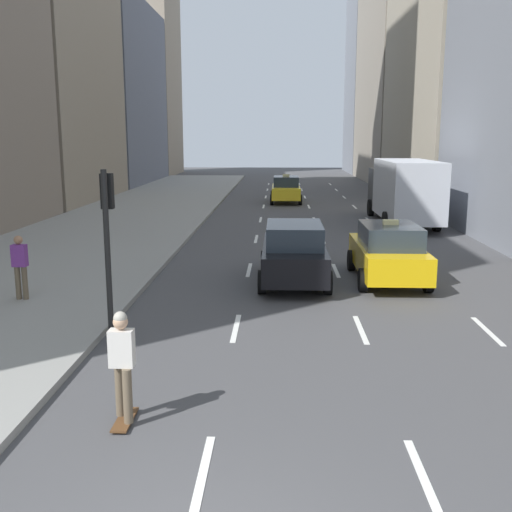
% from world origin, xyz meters
% --- Properties ---
extents(sidewalk_left, '(8.00, 66.00, 0.15)m').
position_xyz_m(sidewalk_left, '(-7.00, 27.00, 0.07)').
color(sidewalk_left, gray).
rests_on(sidewalk_left, ground).
extents(lane_markings, '(5.72, 56.00, 0.01)m').
position_xyz_m(lane_markings, '(2.60, 23.00, 0.01)').
color(lane_markings, white).
rests_on(lane_markings, ground).
extents(building_row_right, '(6.00, 75.72, 37.37)m').
position_xyz_m(building_row_right, '(12.00, 40.92, 11.83)').
color(building_row_right, slate).
rests_on(building_row_right, ground).
extents(taxi_lead, '(2.02, 4.40, 1.87)m').
position_xyz_m(taxi_lead, '(1.20, 34.24, 0.88)').
color(taxi_lead, yellow).
rests_on(taxi_lead, ground).
extents(taxi_second, '(2.02, 4.40, 1.87)m').
position_xyz_m(taxi_second, '(4.00, 12.67, 0.88)').
color(taxi_second, yellow).
rests_on(taxi_second, ground).
extents(sedan_black_near, '(2.02, 4.58, 1.78)m').
position_xyz_m(sedan_black_near, '(1.20, 12.38, 0.91)').
color(sedan_black_near, black).
rests_on(sedan_black_near, ground).
extents(box_truck, '(2.58, 8.40, 3.15)m').
position_xyz_m(box_truck, '(6.80, 24.57, 1.71)').
color(box_truck, '#262628').
rests_on(box_truck, ground).
extents(skateboarder, '(0.36, 0.80, 1.75)m').
position_xyz_m(skateboarder, '(-1.55, 3.40, 0.96)').
color(skateboarder, brown).
rests_on(skateboarder, ground).
extents(pedestrian_mid_block, '(0.36, 0.22, 1.65)m').
position_xyz_m(pedestrian_mid_block, '(-5.80, 9.70, 1.07)').
color(pedestrian_mid_block, brown).
rests_on(pedestrian_mid_block, sidewalk_left).
extents(traffic_light_pole, '(0.24, 0.42, 3.60)m').
position_xyz_m(traffic_light_pole, '(-2.75, 7.09, 2.41)').
color(traffic_light_pole, black).
rests_on(traffic_light_pole, ground).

